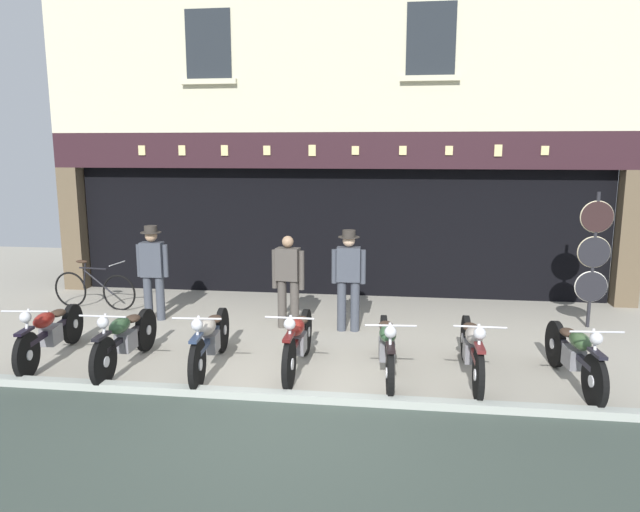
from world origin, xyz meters
name	(u,v)px	position (x,y,z in m)	size (l,w,h in m)	color
ground	(271,447)	(0.00, -0.98, -0.04)	(23.65, 22.00, 0.18)	#9D9789
shop_facade	(343,201)	(0.00, 6.98, 1.80)	(11.95, 4.42, 6.81)	black
motorcycle_far_left	(50,332)	(-3.64, 1.00, 0.42)	(0.62, 2.01, 0.90)	black
motorcycle_left	(125,338)	(-2.44, 0.86, 0.42)	(0.62, 1.97, 0.92)	black
motorcycle_center_left	(210,339)	(-1.25, 0.93, 0.43)	(0.62, 2.09, 0.92)	black
motorcycle_center	(298,340)	(-0.06, 1.05, 0.43)	(0.62, 1.99, 0.93)	black
motorcycle_center_right	(387,346)	(1.14, 1.03, 0.41)	(0.62, 2.04, 0.89)	black
motorcycle_right	(472,348)	(2.24, 1.05, 0.42)	(0.62, 2.05, 0.91)	black
motorcycle_far_right	(575,354)	(3.51, 0.99, 0.42)	(0.62, 1.97, 0.91)	black
salesman_left	(153,268)	(-2.98, 3.10, 0.93)	(0.56, 0.36, 1.68)	#3D424C
shopkeeper_center	(288,278)	(-0.54, 2.93, 0.86)	(0.56, 0.27, 1.57)	#47423D
salesman_right	(349,275)	(0.47, 2.90, 0.94)	(0.56, 0.35, 1.69)	#3D424C
tyre_sign_pole	(594,253)	(4.49, 3.63, 1.27)	(0.53, 0.06, 2.29)	#232328
advert_board_near	(240,216)	(-2.02, 5.40, 1.60)	(0.72, 0.03, 1.08)	silver
advert_board_far	(198,213)	(-2.93, 5.40, 1.64)	(0.72, 0.03, 0.93)	silver
leaning_bicycle	(94,289)	(-4.42, 3.69, 0.37)	(1.73, 0.50, 0.93)	black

